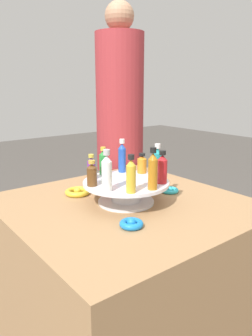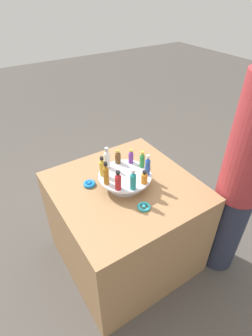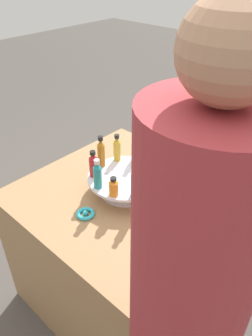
{
  "view_description": "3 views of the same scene",
  "coord_description": "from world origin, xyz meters",
  "views": [
    {
      "loc": [
        0.74,
        0.95,
        1.17
      ],
      "look_at": [
        -0.0,
        -0.0,
        0.86
      ],
      "focal_mm": 35.0,
      "sensor_mm": 36.0,
      "label": 1
    },
    {
      "loc": [
        -1.07,
        0.69,
        1.8
      ],
      "look_at": [
        -0.0,
        -0.01,
        0.86
      ],
      "focal_mm": 28.0,
      "sensor_mm": 36.0,
      "label": 2
    },
    {
      "loc": [
        -0.85,
        -0.79,
        1.65
      ],
      "look_at": [
        -0.01,
        -0.01,
        0.86
      ],
      "focal_mm": 35.0,
      "sensor_mm": 36.0,
      "label": 3
    }
  ],
  "objects": [
    {
      "name": "ribbon_bow_teal",
      "position": [
        -0.23,
        0.01,
        0.73
      ],
      "size": [
        0.08,
        0.08,
        0.02
      ],
      "color": "#2DB7CC",
      "rests_on": "party_table"
    },
    {
      "name": "bottle_orange",
      "position": [
        -0.13,
        -0.05,
        0.85
      ],
      "size": [
        0.04,
        0.04,
        0.08
      ],
      "color": "orange",
      "rests_on": "display_stand"
    },
    {
      "name": "bottle_teal",
      "position": [
        -0.13,
        0.03,
        0.87
      ],
      "size": [
        0.04,
        0.04,
        0.13
      ],
      "color": "teal",
      "rests_on": "display_stand"
    },
    {
      "name": "display_stand",
      "position": [
        0.0,
        0.0,
        0.78
      ],
      "size": [
        0.33,
        0.33,
        0.09
      ],
      "color": "silver",
      "rests_on": "party_table"
    },
    {
      "name": "ribbon_bow_blue",
      "position": [
        0.13,
        0.19,
        0.74
      ],
      "size": [
        0.08,
        0.08,
        0.03
      ],
      "color": "blue",
      "rests_on": "party_table"
    },
    {
      "name": "ribbon_bow_gold",
      "position": [
        0.1,
        -0.2,
        0.73
      ],
      "size": [
        0.1,
        0.1,
        0.03
      ],
      "color": "gold",
      "rests_on": "party_table"
    },
    {
      "name": "bottle_amber",
      "position": [
        -0.01,
        0.14,
        0.88
      ],
      "size": [
        0.03,
        0.03,
        0.15
      ],
      "color": "#AD6B19",
      "rests_on": "display_stand"
    },
    {
      "name": "bottle_brown",
      "position": [
        0.13,
        -0.03,
        0.85
      ],
      "size": [
        0.04,
        0.04,
        0.1
      ],
      "color": "brown",
      "rests_on": "display_stand"
    },
    {
      "name": "ground_plane",
      "position": [
        0.0,
        0.0,
        0.0
      ],
      "size": [
        12.0,
        12.0,
        0.0
      ],
      "primitive_type": "plane",
      "color": "#4C4742"
    },
    {
      "name": "bottle_green",
      "position": [
        0.01,
        -0.14,
        0.86
      ],
      "size": [
        0.03,
        0.03,
        0.11
      ],
      "color": "#288438",
      "rests_on": "display_stand"
    },
    {
      "name": "bottle_red",
      "position": [
        -0.09,
        0.1,
        0.87
      ],
      "size": [
        0.04,
        0.04,
        0.12
      ],
      "color": "#B21E23",
      "rests_on": "display_stand"
    },
    {
      "name": "person_figure",
      "position": [
        -0.41,
        -0.59,
        0.81
      ],
      "size": [
        0.27,
        0.27,
        1.61
      ],
      "rotation": [
        0.0,
        0.0,
        0.95
      ],
      "color": "#282D42",
      "rests_on": "ground_plane"
    },
    {
      "name": "bottle_gold",
      "position": [
        0.07,
        0.12,
        0.87
      ],
      "size": [
        0.03,
        0.03,
        0.13
      ],
      "color": "gold",
      "rests_on": "display_stand"
    },
    {
      "name": "bottle_purple",
      "position": [
        0.09,
        -0.1,
        0.86
      ],
      "size": [
        0.03,
        0.03,
        0.1
      ],
      "color": "#702D93",
      "rests_on": "display_stand"
    },
    {
      "name": "bottle_blue",
      "position": [
        -0.07,
        -0.12,
        0.88
      ],
      "size": [
        0.03,
        0.03,
        0.14
      ],
      "color": "#234CAD",
      "rests_on": "display_stand"
    },
    {
      "name": "party_table",
      "position": [
        0.0,
        0.0,
        0.36
      ],
      "size": [
        0.88,
        0.88,
        0.72
      ],
      "color": "#9E754C",
      "rests_on": "ground_plane"
    },
    {
      "name": "bottle_clear",
      "position": [
        0.13,
        0.05,
        0.88
      ],
      "size": [
        0.04,
        0.04,
        0.15
      ],
      "color": "silver",
      "rests_on": "display_stand"
    }
  ]
}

